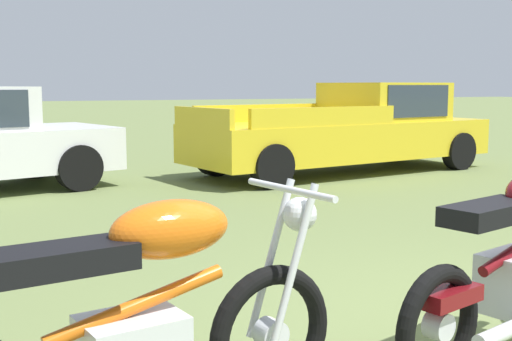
# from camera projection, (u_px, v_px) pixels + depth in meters

# --- Properties ---
(motorcycle_orange) EXTENTS (2.03, 0.73, 1.02)m
(motorcycle_orange) POSITION_uv_depth(u_px,v_px,m) (133.00, 328.00, 2.63)
(motorcycle_orange) COLOR black
(motorcycle_orange) RESTS_ON ground
(pickup_truck_yellow) EXTENTS (5.52, 2.48, 1.49)m
(pickup_truck_yellow) POSITION_uv_depth(u_px,v_px,m) (355.00, 127.00, 11.10)
(pickup_truck_yellow) COLOR gold
(pickup_truck_yellow) RESTS_ON ground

